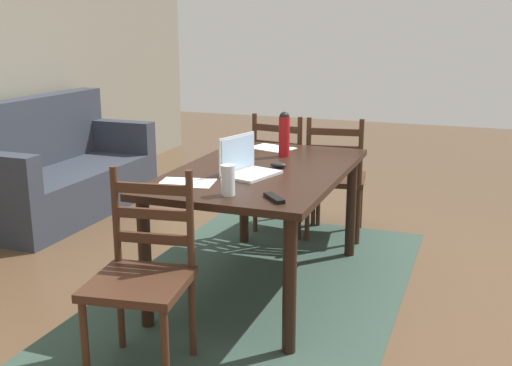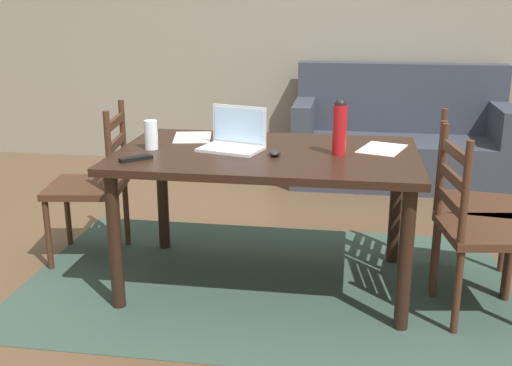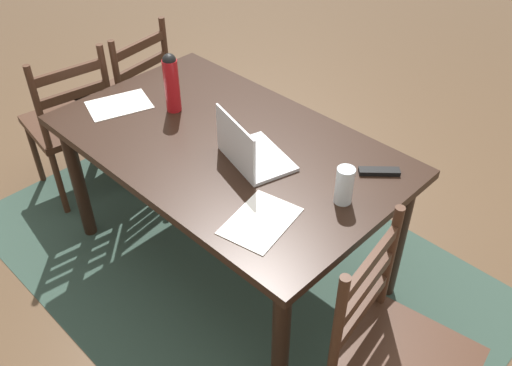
# 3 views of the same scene
# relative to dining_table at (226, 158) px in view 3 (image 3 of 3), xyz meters

# --- Properties ---
(ground_plane) EXTENTS (14.00, 14.00, 0.00)m
(ground_plane) POSITION_rel_dining_table_xyz_m (0.00, 0.00, -0.67)
(ground_plane) COLOR brown
(area_rug) EXTENTS (2.70, 1.73, 0.01)m
(area_rug) POSITION_rel_dining_table_xyz_m (0.00, 0.00, -0.67)
(area_rug) COLOR #2D4238
(area_rug) RESTS_ON ground
(dining_table) EXTENTS (1.60, 0.97, 0.76)m
(dining_table) POSITION_rel_dining_table_xyz_m (0.00, 0.00, 0.00)
(dining_table) COLOR black
(dining_table) RESTS_ON ground
(chair_right_far) EXTENTS (0.50, 0.50, 0.95)m
(chair_right_far) POSITION_rel_dining_table_xyz_m (1.09, 0.20, -0.21)
(chair_right_far) COLOR #3D2316
(chair_right_far) RESTS_ON ground
(chair_left_far) EXTENTS (0.50, 0.50, 0.95)m
(chair_left_far) POSITION_rel_dining_table_xyz_m (-1.09, 0.20, -0.21)
(chair_left_far) COLOR #3D2316
(chair_left_far) RESTS_ON ground
(chair_right_near) EXTENTS (0.50, 0.50, 0.95)m
(chair_right_near) POSITION_rel_dining_table_xyz_m (1.09, -0.20, -0.21)
(chair_right_near) COLOR #3D2316
(chair_right_near) RESTS_ON ground
(laptop) EXTENTS (0.37, 0.30, 0.23)m
(laptop) POSITION_rel_dining_table_xyz_m (-0.18, 0.04, 0.15)
(laptop) COLOR silver
(laptop) RESTS_ON dining_table
(water_bottle) EXTENTS (0.07, 0.07, 0.29)m
(water_bottle) POSITION_rel_dining_table_xyz_m (0.38, -0.01, 0.24)
(water_bottle) COLOR #A81419
(water_bottle) RESTS_ON dining_table
(drinking_glass) EXTENTS (0.07, 0.07, 0.16)m
(drinking_glass) POSITION_rel_dining_table_xyz_m (-0.62, -0.04, 0.17)
(drinking_glass) COLOR silver
(drinking_glass) RESTS_ON dining_table
(computer_mouse) EXTENTS (0.06, 0.10, 0.03)m
(computer_mouse) POSITION_rel_dining_table_xyz_m (0.05, -0.08, 0.11)
(computer_mouse) COLOR black
(computer_mouse) RESTS_ON dining_table
(tv_remote) EXTENTS (0.15, 0.15, 0.02)m
(tv_remote) POSITION_rel_dining_table_xyz_m (-0.63, -0.29, 0.10)
(tv_remote) COLOR black
(tv_remote) RESTS_ON dining_table
(paper_stack_left) EXTENTS (0.26, 0.33, 0.00)m
(paper_stack_left) POSITION_rel_dining_table_xyz_m (-0.48, 0.27, 0.09)
(paper_stack_left) COLOR white
(paper_stack_left) RESTS_ON dining_table
(paper_stack_right) EXTENTS (0.29, 0.35, 0.00)m
(paper_stack_right) POSITION_rel_dining_table_xyz_m (0.61, 0.15, 0.09)
(paper_stack_right) COLOR white
(paper_stack_right) RESTS_ON dining_table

